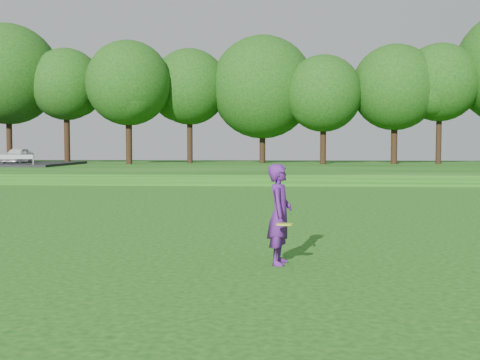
{
  "coord_description": "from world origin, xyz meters",
  "views": [
    {
      "loc": [
        4.42,
        -12.38,
        2.17
      ],
      "look_at": [
        3.4,
        2.49,
        1.3
      ],
      "focal_mm": 45.0,
      "sensor_mm": 36.0,
      "label": 1
    }
  ],
  "objects": [
    {
      "name": "ground",
      "position": [
        0.0,
        0.0,
        0.0
      ],
      "size": [
        140.0,
        140.0,
        0.0
      ],
      "primitive_type": "plane",
      "color": "#13470D",
      "rests_on": "ground"
    },
    {
      "name": "berm",
      "position": [
        0.0,
        34.0,
        0.3
      ],
      "size": [
        130.0,
        30.0,
        0.6
      ],
      "primitive_type": "cube",
      "color": "#13470D",
      "rests_on": "ground"
    },
    {
      "name": "walking_path",
      "position": [
        0.0,
        20.0,
        0.02
      ],
      "size": [
        130.0,
        1.6,
        0.04
      ],
      "primitive_type": "cube",
      "color": "gray",
      "rests_on": "ground"
    },
    {
      "name": "treeline",
      "position": [
        0.0,
        38.0,
        8.1
      ],
      "size": [
        104.0,
        7.0,
        15.0
      ],
      "primitive_type": null,
      "color": "#103C0E",
      "rests_on": "berm"
    },
    {
      "name": "woman",
      "position": [
        4.4,
        -1.52,
        0.91
      ],
      "size": [
        0.54,
        1.06,
        1.83
      ],
      "color": "#531A77",
      "rests_on": "ground"
    }
  ]
}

